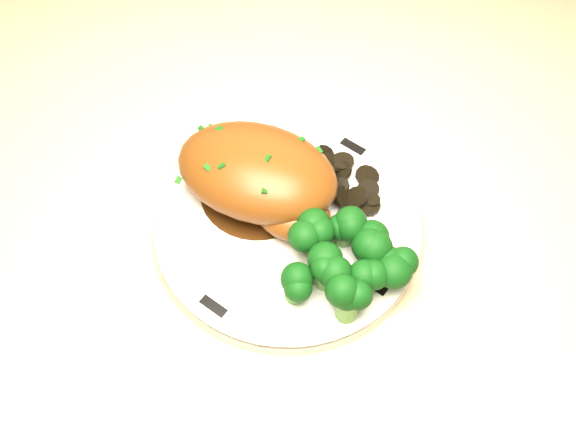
# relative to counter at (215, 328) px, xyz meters

# --- Properties ---
(counter) EXTENTS (2.14, 0.71, 1.04)m
(counter) POSITION_rel_counter_xyz_m (0.00, 0.00, 0.00)
(counter) COLOR brown
(counter) RESTS_ON ground
(plate) EXTENTS (0.31, 0.31, 0.02)m
(plate) POSITION_rel_counter_xyz_m (0.12, -0.09, 0.47)
(plate) COLOR white
(plate) RESTS_ON counter
(rim_accent_0) EXTENTS (0.03, 0.02, 0.00)m
(rim_accent_0) POSITION_rel_counter_xyz_m (0.18, 0.01, 0.48)
(rim_accent_0) COLOR black
(rim_accent_0) RESTS_ON plate
(rim_accent_1) EXTENTS (0.02, 0.03, 0.00)m
(rim_accent_1) POSITION_rel_counter_xyz_m (0.03, -0.02, 0.48)
(rim_accent_1) COLOR black
(rim_accent_1) RESTS_ON plate
(rim_accent_2) EXTENTS (0.03, 0.02, 0.00)m
(rim_accent_2) POSITION_rel_counter_xyz_m (0.06, -0.18, 0.48)
(rim_accent_2) COLOR black
(rim_accent_2) RESTS_ON plate
(rim_accent_3) EXTENTS (0.02, 0.03, 0.00)m
(rim_accent_3) POSITION_rel_counter_xyz_m (0.22, -0.15, 0.48)
(rim_accent_3) COLOR black
(rim_accent_3) RESTS_ON plate
(gravy_pool) EXTENTS (0.12, 0.12, 0.00)m
(gravy_pool) POSITION_rel_counter_xyz_m (0.09, -0.05, 0.48)
(gravy_pool) COLOR #381E0A
(gravy_pool) RESTS_ON plate
(chicken_breast) EXTENTS (0.19, 0.15, 0.06)m
(chicken_breast) POSITION_rel_counter_xyz_m (0.10, -0.06, 0.51)
(chicken_breast) COLOR brown
(chicken_breast) RESTS_ON plate
(mushroom_pile) EXTENTS (0.10, 0.07, 0.03)m
(mushroom_pile) POSITION_rel_counter_xyz_m (0.17, -0.04, 0.48)
(mushroom_pile) COLOR black
(mushroom_pile) RESTS_ON plate
(broccoli_florets) EXTENTS (0.12, 0.11, 0.05)m
(broccoli_florets) POSITION_rel_counter_xyz_m (0.18, -0.14, 0.50)
(broccoli_florets) COLOR #59953F
(broccoli_florets) RESTS_ON plate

